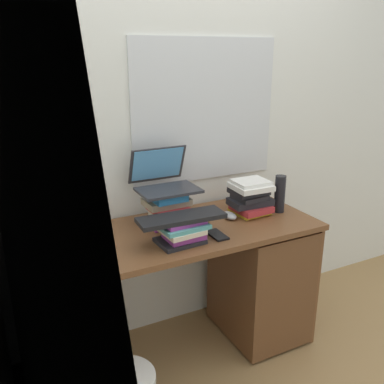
{
  "coord_description": "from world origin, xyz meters",
  "views": [
    {
      "loc": [
        -0.89,
        -1.81,
        1.64
      ],
      "look_at": [
        0.05,
        0.04,
        0.94
      ],
      "focal_mm": 39.56,
      "sensor_mm": 36.0,
      "label": 1
    }
  ],
  "objects_px": {
    "desk": "(244,274)",
    "cell_phone": "(217,235)",
    "mug": "(73,239)",
    "computer_mouse": "(230,216)",
    "keyboard": "(181,218)",
    "water_bottle": "(280,194)",
    "book_stack_side": "(250,197)",
    "laptop": "(164,179)",
    "book_stack_keyboard_riser": "(182,231)",
    "book_stack_tall": "(168,208)"
  },
  "relations": [
    {
      "from": "desk",
      "to": "book_stack_tall",
      "type": "height_order",
      "value": "book_stack_tall"
    },
    {
      "from": "book_stack_keyboard_riser",
      "to": "cell_phone",
      "type": "bearing_deg",
      "value": -3.33
    },
    {
      "from": "book_stack_tall",
      "to": "water_bottle",
      "type": "bearing_deg",
      "value": -9.31
    },
    {
      "from": "desk",
      "to": "book_stack_side",
      "type": "distance_m",
      "value": 0.45
    },
    {
      "from": "desk",
      "to": "computer_mouse",
      "type": "xyz_separation_m",
      "value": [
        -0.08,
        0.04,
        0.36
      ]
    },
    {
      "from": "laptop",
      "to": "keyboard",
      "type": "distance_m",
      "value": 0.31
    },
    {
      "from": "keyboard",
      "to": "water_bottle",
      "type": "bearing_deg",
      "value": 12.41
    },
    {
      "from": "laptop",
      "to": "water_bottle",
      "type": "height_order",
      "value": "laptop"
    },
    {
      "from": "book_stack_tall",
      "to": "computer_mouse",
      "type": "distance_m",
      "value": 0.35
    },
    {
      "from": "computer_mouse",
      "to": "water_bottle",
      "type": "distance_m",
      "value": 0.32
    },
    {
      "from": "cell_phone",
      "to": "keyboard",
      "type": "bearing_deg",
      "value": 176.56
    },
    {
      "from": "laptop",
      "to": "water_bottle",
      "type": "xyz_separation_m",
      "value": [
        0.64,
        -0.17,
        -0.13
      ]
    },
    {
      "from": "book_stack_side",
      "to": "mug",
      "type": "distance_m",
      "value": 0.99
    },
    {
      "from": "keyboard",
      "to": "mug",
      "type": "xyz_separation_m",
      "value": [
        -0.48,
        0.18,
        -0.08
      ]
    },
    {
      "from": "computer_mouse",
      "to": "keyboard",
      "type": "bearing_deg",
      "value": -157.29
    },
    {
      "from": "book_stack_tall",
      "to": "book_stack_side",
      "type": "height_order",
      "value": "book_stack_side"
    },
    {
      "from": "computer_mouse",
      "to": "mug",
      "type": "relative_size",
      "value": 0.93
    },
    {
      "from": "book_stack_keyboard_riser",
      "to": "book_stack_tall",
      "type": "bearing_deg",
      "value": 83.45
    },
    {
      "from": "desk",
      "to": "book_stack_side",
      "type": "relative_size",
      "value": 5.81
    },
    {
      "from": "mug",
      "to": "water_bottle",
      "type": "distance_m",
      "value": 1.15
    },
    {
      "from": "desk",
      "to": "cell_phone",
      "type": "bearing_deg",
      "value": -153.47
    },
    {
      "from": "desk",
      "to": "computer_mouse",
      "type": "relative_size",
      "value": 13.41
    },
    {
      "from": "book_stack_tall",
      "to": "computer_mouse",
      "type": "bearing_deg",
      "value": -11.92
    },
    {
      "from": "desk",
      "to": "book_stack_keyboard_riser",
      "type": "distance_m",
      "value": 0.61
    },
    {
      "from": "book_stack_tall",
      "to": "computer_mouse",
      "type": "xyz_separation_m",
      "value": [
        0.34,
        -0.07,
        -0.08
      ]
    },
    {
      "from": "desk",
      "to": "laptop",
      "type": "relative_size",
      "value": 4.5
    },
    {
      "from": "book_stack_side",
      "to": "computer_mouse",
      "type": "distance_m",
      "value": 0.16
    },
    {
      "from": "book_stack_tall",
      "to": "water_bottle",
      "type": "distance_m",
      "value": 0.65
    },
    {
      "from": "desk",
      "to": "mug",
      "type": "distance_m",
      "value": 1.01
    },
    {
      "from": "computer_mouse",
      "to": "book_stack_side",
      "type": "bearing_deg",
      "value": 5.57
    },
    {
      "from": "book_stack_tall",
      "to": "cell_phone",
      "type": "distance_m",
      "value": 0.3
    },
    {
      "from": "book_stack_side",
      "to": "water_bottle",
      "type": "bearing_deg",
      "value": -16.12
    },
    {
      "from": "book_stack_tall",
      "to": "keyboard",
      "type": "height_order",
      "value": "book_stack_tall"
    },
    {
      "from": "book_stack_tall",
      "to": "mug",
      "type": "height_order",
      "value": "book_stack_tall"
    },
    {
      "from": "water_bottle",
      "to": "cell_phone",
      "type": "height_order",
      "value": "water_bottle"
    },
    {
      "from": "book_stack_tall",
      "to": "cell_phone",
      "type": "relative_size",
      "value": 1.71
    },
    {
      "from": "mug",
      "to": "keyboard",
      "type": "bearing_deg",
      "value": -20.65
    },
    {
      "from": "book_stack_tall",
      "to": "cell_phone",
      "type": "xyz_separation_m",
      "value": [
        0.16,
        -0.24,
        -0.09
      ]
    },
    {
      "from": "computer_mouse",
      "to": "book_stack_keyboard_riser",
      "type": "bearing_deg",
      "value": -156.82
    },
    {
      "from": "mug",
      "to": "cell_phone",
      "type": "height_order",
      "value": "mug"
    },
    {
      "from": "book_stack_keyboard_riser",
      "to": "mug",
      "type": "height_order",
      "value": "book_stack_keyboard_riser"
    },
    {
      "from": "book_stack_tall",
      "to": "desk",
      "type": "bearing_deg",
      "value": -14.25
    },
    {
      "from": "desk",
      "to": "book_stack_tall",
      "type": "relative_size",
      "value": 5.99
    },
    {
      "from": "book_stack_tall",
      "to": "cell_phone",
      "type": "bearing_deg",
      "value": -55.99
    },
    {
      "from": "book_stack_tall",
      "to": "laptop",
      "type": "xyz_separation_m",
      "value": [
        0.01,
        0.06,
        0.14
      ]
    },
    {
      "from": "book_stack_side",
      "to": "water_bottle",
      "type": "height_order",
      "value": "water_bottle"
    },
    {
      "from": "desk",
      "to": "keyboard",
      "type": "height_order",
      "value": "keyboard"
    },
    {
      "from": "laptop",
      "to": "cell_phone",
      "type": "bearing_deg",
      "value": -62.71
    },
    {
      "from": "keyboard",
      "to": "laptop",
      "type": "bearing_deg",
      "value": 85.51
    },
    {
      "from": "laptop",
      "to": "cell_phone",
      "type": "relative_size",
      "value": 2.28
    }
  ]
}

